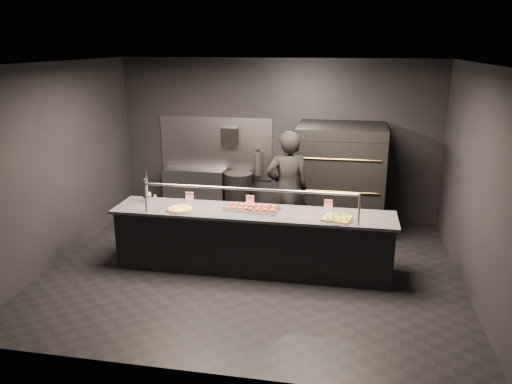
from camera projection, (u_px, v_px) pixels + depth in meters
room at (251, 172)px, 7.10m from camera, size 6.04×6.00×3.00m
service_counter at (253, 240)px, 7.35m from camera, size 4.10×0.78×1.37m
pizza_oven at (340, 178)px, 8.78m from camera, size 1.50×1.23×1.91m
prep_shelf at (195, 191)px, 9.82m from camera, size 1.20×0.35×0.90m
towel_dispenser at (230, 137)px, 9.44m from camera, size 0.30×0.20×0.35m
fire_extinguisher at (258, 163)px, 9.50m from camera, size 0.14×0.14×0.51m
beer_tap at (147, 192)px, 7.61m from camera, size 0.14×0.19×0.52m
round_pizza at (180, 209)px, 7.25m from camera, size 0.42×0.42×0.03m
slider_tray_a at (238, 207)px, 7.31m from camera, size 0.45×0.36×0.07m
slider_tray_b at (263, 209)px, 7.22m from camera, size 0.55×0.47×0.08m
square_pizza at (337, 219)px, 6.86m from camera, size 0.46×0.46×0.05m
condiment_jar at (151, 196)px, 7.76m from camera, size 0.16×0.06×0.10m
tent_cards at (255, 200)px, 7.46m from camera, size 2.23×0.04×0.15m
trash_bin at (239, 196)px, 9.57m from camera, size 0.53×0.53×0.89m
worker at (287, 190)px, 8.08m from camera, size 0.82×0.66×1.94m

